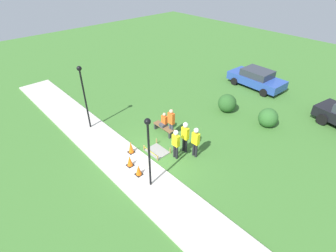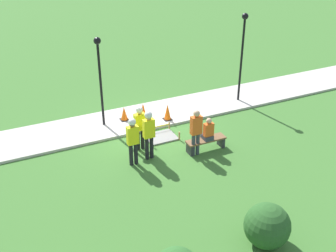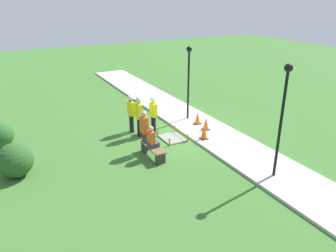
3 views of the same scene
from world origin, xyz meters
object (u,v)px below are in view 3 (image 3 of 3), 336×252
object	(u,v)px
traffic_cone_sidewalk_edge	(197,118)
bystander_in_orange_shirt	(144,129)
worker_supervisor	(139,113)
lamppost_far	(283,106)
worker_trainee	(153,112)
lamppost_near	(189,72)
person_seated_on_bench	(152,139)
worker_assistant	(131,110)
traffic_cone_far_patch	(206,124)
park_bench	(153,149)
traffic_cone_near_patch	(204,132)

from	to	relation	value
traffic_cone_sidewalk_edge	bystander_in_orange_shirt	xyz separation A→B (m)	(-1.47, 3.54, 0.64)
worker_supervisor	lamppost_far	xyz separation A→B (m)	(-5.63, -2.74, 1.55)
worker_trainee	lamppost_near	xyz separation A→B (m)	(0.70, -2.30, 1.47)
person_seated_on_bench	lamppost_near	world-z (taller)	lamppost_near
lamppost_near	traffic_cone_sidewalk_edge	bearing A→B (deg)	-179.01
lamppost_far	worker_assistant	bearing A→B (deg)	24.48
worker_trainee	traffic_cone_far_patch	bearing A→B (deg)	-114.67
park_bench	worker_supervisor	distance (m)	2.31
worker_assistant	park_bench	bearing A→B (deg)	175.11
traffic_cone_far_patch	park_bench	bearing A→B (deg)	108.87
traffic_cone_near_patch	park_bench	distance (m)	2.70
traffic_cone_far_patch	bystander_in_orange_shirt	distance (m)	3.59
worker_supervisor	worker_trainee	size ratio (longest dim) A/B	1.07
park_bench	worker_assistant	size ratio (longest dim) A/B	0.84
person_seated_on_bench	lamppost_near	xyz separation A→B (m)	(2.92, -3.45, 1.71)
traffic_cone_far_patch	traffic_cone_sidewalk_edge	xyz separation A→B (m)	(0.83, -0.07, -0.01)
bystander_in_orange_shirt	lamppost_far	distance (m)	5.41
park_bench	worker_supervisor	size ratio (longest dim) A/B	0.81
traffic_cone_near_patch	worker_assistant	bearing A→B (deg)	44.71
lamppost_near	person_seated_on_bench	bearing A→B (deg)	130.25
worker_assistant	bystander_in_orange_shirt	distance (m)	2.30
traffic_cone_sidewalk_edge	worker_trainee	world-z (taller)	worker_trainee
traffic_cone_sidewalk_edge	worker_assistant	world-z (taller)	worker_assistant
worker_supervisor	worker_assistant	size ratio (longest dim) A/B	1.04
traffic_cone_near_patch	traffic_cone_far_patch	distance (m)	1.07
bystander_in_orange_shirt	lamppost_far	xyz separation A→B (m)	(-4.01, -3.22, 1.67)
park_bench	worker_assistant	bearing A→B (deg)	-4.89
worker_assistant	lamppost_far	distance (m)	7.09
traffic_cone_near_patch	traffic_cone_sidewalk_edge	distance (m)	1.82
bystander_in_orange_shirt	worker_supervisor	bearing A→B (deg)	-16.70
traffic_cone_near_patch	traffic_cone_sidewalk_edge	bearing A→B (deg)	-23.86
worker_assistant	worker_trainee	size ratio (longest dim) A/B	1.03
worker_assistant	lamppost_far	bearing A→B (deg)	-155.52
traffic_cone_far_patch	person_seated_on_bench	bearing A→B (deg)	109.25
worker_supervisor	park_bench	bearing A→B (deg)	170.38
person_seated_on_bench	bystander_in_orange_shirt	bearing A→B (deg)	7.79
traffic_cone_sidewalk_edge	worker_trainee	distance (m)	2.42
bystander_in_orange_shirt	lamppost_near	size ratio (longest dim) A/B	0.49
traffic_cone_near_patch	bystander_in_orange_shirt	distance (m)	2.87
worker_supervisor	lamppost_near	xyz separation A→B (m)	(0.75, -3.04, 1.37)
park_bench	lamppost_near	xyz separation A→B (m)	(2.88, -3.40, 2.20)
park_bench	lamppost_near	world-z (taller)	lamppost_near
worker_assistant	lamppost_near	xyz separation A→B (m)	(0.10, -3.16, 1.43)
traffic_cone_far_patch	lamppost_near	size ratio (longest dim) A/B	0.17
bystander_in_orange_shirt	person_seated_on_bench	bearing A→B (deg)	-172.21
traffic_cone_near_patch	traffic_cone_sidewalk_edge	size ratio (longest dim) A/B	1.16
traffic_cone_near_patch	worker_trainee	world-z (taller)	worker_trainee
worker_supervisor	worker_trainee	distance (m)	0.75
worker_trainee	lamppost_far	xyz separation A→B (m)	(-5.68, -2.00, 1.65)
worker_supervisor	worker_trainee	xyz separation A→B (m)	(0.05, -0.74, -0.10)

